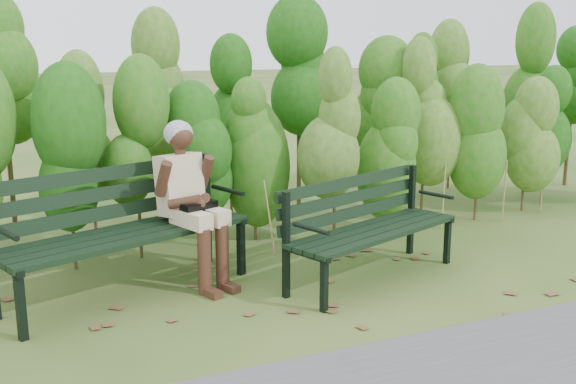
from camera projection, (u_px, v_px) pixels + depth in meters
name	position (u px, v px, depth m)	size (l,w,h in m)	color
ground	(306.00, 296.00, 5.18)	(80.00, 80.00, 0.00)	#2B4D17
hedge_band	(226.00, 110.00, 6.57)	(11.04, 1.67, 2.42)	#47381E
leaf_litter	(324.00, 298.00, 5.13)	(5.74, 2.17, 0.01)	brown
bench_left	(119.00, 221.00, 5.15)	(2.04, 1.25, 0.97)	black
bench_right	(365.00, 220.00, 5.51)	(1.74, 1.07, 0.83)	black
seated_woman	(190.00, 192.00, 5.33)	(0.56, 0.78, 1.31)	beige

